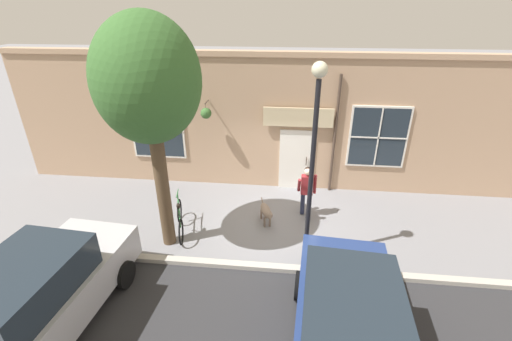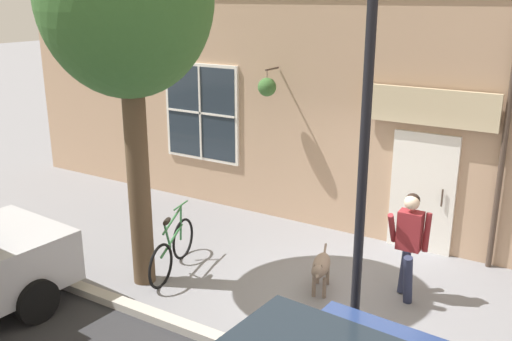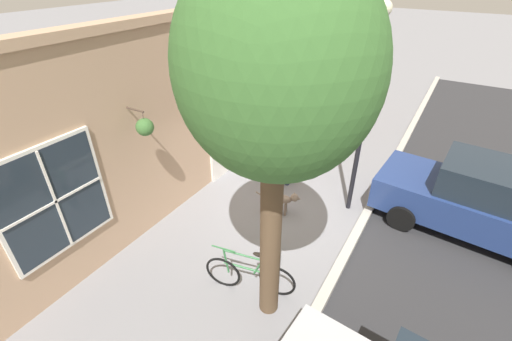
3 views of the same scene
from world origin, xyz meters
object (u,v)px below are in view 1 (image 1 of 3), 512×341
at_px(parked_car_nearest_curb, 36,298).
at_px(street_lamp, 314,142).
at_px(parked_car_mid_block, 348,328).
at_px(street_tree_by_curb, 149,84).
at_px(leaning_bicycle, 180,219).
at_px(pedestrian_walking, 307,188).
at_px(dog_on_leash, 266,211).

distance_m(parked_car_nearest_curb, street_lamp, 6.11).
height_order(parked_car_nearest_curb, parked_car_mid_block, same).
bearing_deg(street_tree_by_curb, parked_car_mid_block, 54.02).
relative_size(leaning_bicycle, parked_car_nearest_curb, 0.38).
distance_m(pedestrian_walking, street_lamp, 2.88).
bearing_deg(parked_car_mid_block, dog_on_leash, -157.61).
distance_m(leaning_bicycle, parked_car_nearest_curb, 3.85).
bearing_deg(leaning_bicycle, street_lamp, 76.86).
height_order(dog_on_leash, street_tree_by_curb, street_tree_by_curb).
relative_size(dog_on_leash, street_tree_by_curb, 0.19).
distance_m(street_tree_by_curb, parked_car_nearest_curb, 4.68).
bearing_deg(leaning_bicycle, street_tree_by_curb, -16.30).
height_order(parked_car_nearest_curb, street_lamp, street_lamp).
height_order(pedestrian_walking, street_lamp, street_lamp).
bearing_deg(pedestrian_walking, leaning_bicycle, -72.25).
distance_m(pedestrian_walking, street_tree_by_curb, 5.10).
relative_size(dog_on_leash, street_lamp, 0.23).
relative_size(pedestrian_walking, street_lamp, 0.34).
xyz_separation_m(pedestrian_walking, parked_car_nearest_curb, (4.58, -5.06, -0.09)).
xyz_separation_m(pedestrian_walking, street_tree_by_curb, (1.60, -3.62, 3.22)).
bearing_deg(pedestrian_walking, street_tree_by_curb, -66.13).
bearing_deg(pedestrian_walking, parked_car_mid_block, 6.99).
xyz_separation_m(street_tree_by_curb, street_lamp, (0.31, 3.57, -1.06)).
height_order(leaning_bicycle, street_lamp, street_lamp).
bearing_deg(street_lamp, parked_car_nearest_curb, -61.99).
relative_size(street_tree_by_curb, parked_car_mid_block, 1.29).
xyz_separation_m(leaning_bicycle, street_lamp, (0.80, 3.43, 2.75)).
bearing_deg(leaning_bicycle, parked_car_nearest_curb, -24.53).
relative_size(dog_on_leash, parked_car_nearest_curb, 0.24).
distance_m(street_tree_by_curb, street_lamp, 3.74).
height_order(pedestrian_walking, dog_on_leash, pedestrian_walking).
bearing_deg(pedestrian_walking, parked_car_nearest_curb, -47.83).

